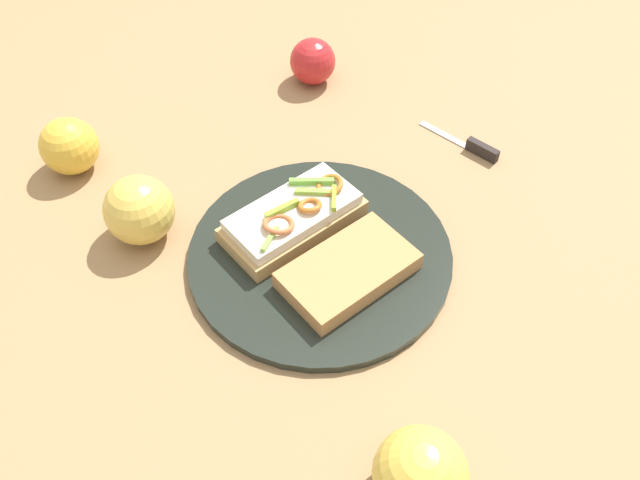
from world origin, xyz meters
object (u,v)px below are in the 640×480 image
at_px(apple_1, 139,210).
at_px(plate, 320,254).
at_px(sandwich, 294,217).
at_px(apple_2, 69,146).
at_px(knife, 472,146).
at_px(apple_0, 420,474).
at_px(bread_slice_side, 348,271).
at_px(apple_3, 313,61).

bearing_deg(apple_1, plate, -17.42).
xyz_separation_m(sandwich, apple_1, (-0.18, 0.02, 0.01)).
bearing_deg(apple_2, knife, -3.57).
bearing_deg(apple_1, apple_0, -53.69).
height_order(sandwich, apple_1, apple_1).
bearing_deg(knife, apple_0, 117.36).
distance_m(apple_0, apple_1, 0.43).
bearing_deg(apple_0, sandwich, 103.13).
xyz_separation_m(sandwich, apple_0, (0.08, -0.33, 0.01)).
bearing_deg(apple_0, bread_slice_side, 95.54).
bearing_deg(bread_slice_side, apple_0, -116.20).
relative_size(apple_0, knife, 0.82).
distance_m(sandwich, apple_3, 0.31).
distance_m(apple_1, apple_2, 0.16).
height_order(sandwich, apple_0, apple_0).
height_order(plate, apple_2, apple_2).
distance_m(bread_slice_side, knife, 0.29).
xyz_separation_m(bread_slice_side, apple_3, (0.01, 0.39, 0.01)).
bearing_deg(apple_1, knife, 12.68).
height_order(apple_0, apple_3, apple_0).
xyz_separation_m(apple_0, apple_1, (-0.26, 0.35, -0.00)).
bearing_deg(apple_1, bread_slice_side, -24.59).
bearing_deg(apple_0, knife, 67.91).
distance_m(apple_0, apple_3, 0.63).
bearing_deg(knife, apple_2, 45.89).
bearing_deg(apple_3, knife, -43.42).
bearing_deg(apple_3, apple_1, -130.08).
distance_m(apple_0, apple_2, 0.60).
relative_size(sandwich, apple_2, 2.48).
relative_size(apple_1, knife, 0.82).
bearing_deg(apple_3, sandwich, -101.01).
bearing_deg(sandwich, apple_1, 140.24).
relative_size(sandwich, apple_1, 2.24).
distance_m(apple_0, knife, 0.48).
xyz_separation_m(plate, sandwich, (-0.03, 0.04, 0.02)).
height_order(plate, apple_0, apple_0).
xyz_separation_m(apple_1, knife, (0.44, 0.10, -0.03)).
height_order(plate, sandwich, sandwich).
xyz_separation_m(apple_0, apple_3, (-0.02, 0.63, -0.01)).
height_order(apple_0, apple_1, same).
distance_m(apple_2, knife, 0.54).
distance_m(apple_2, apple_3, 0.37).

